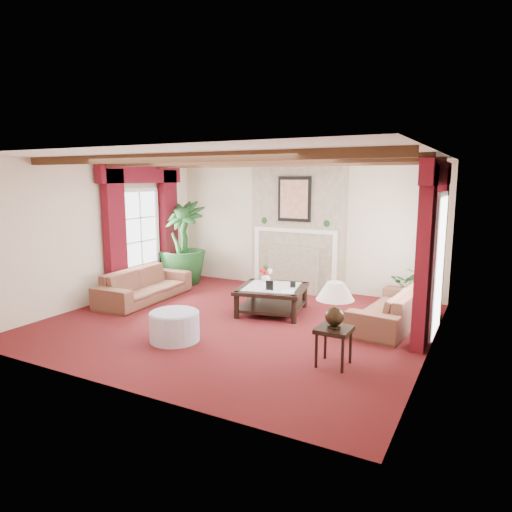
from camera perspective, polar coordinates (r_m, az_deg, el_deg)
The scene contains 23 objects.
floor at distance 7.70m, azimuth -2.30°, elevation -8.25°, with size 6.00×6.00×0.00m, color #470C13.
ceiling at distance 7.33m, azimuth -2.45°, elevation 12.25°, with size 6.00×6.00×0.00m, color white.
back_wall at distance 9.85m, azimuth 5.74°, elevation 3.70°, with size 6.00×0.02×2.70m, color beige.
left_wall at distance 9.27m, azimuth -18.62°, elevation 2.86°, with size 0.02×5.50×2.70m, color beige.
right_wall at distance 6.44m, azimuth 21.34°, elevation -0.10°, with size 0.02×5.50×2.70m, color beige.
ceiling_beams at distance 7.33m, azimuth -2.45°, elevation 11.79°, with size 6.00×3.00×0.12m, color #3B2412, non-canonical shape.
fireplace at distance 9.62m, azimuth 5.42°, elevation 11.61°, with size 2.00×0.52×2.70m, color tan, non-canonical shape.
french_door_left at distance 9.91m, azimuth -14.53°, elevation 7.99°, with size 0.10×1.10×2.16m, color white, non-canonical shape.
french_door_right at distance 7.36m, azimuth 22.42°, elevation 7.09°, with size 0.10×1.10×2.16m, color white, non-canonical shape.
curtains_left at distance 9.83m, azimuth -14.15°, elevation 10.45°, with size 0.20×2.40×2.55m, color #470915, non-canonical shape.
curtains_right at distance 7.37m, azimuth 21.77°, elevation 10.40°, with size 0.20×2.40×2.55m, color #470915, non-canonical shape.
sofa_left at distance 9.20m, azimuth -13.79°, elevation -2.89°, with size 0.72×2.14×0.82m, color #3F1119.
sofa_right at distance 7.76m, azimuth 16.53°, elevation -5.39°, with size 0.81×2.12×0.81m, color #3F1119.
potted_palm at distance 10.46m, azimuth -9.14°, elevation -0.61°, with size 1.23×1.96×1.04m, color black.
small_plant at distance 8.69m, azimuth 19.03°, elevation -4.48°, with size 0.83×0.90×0.65m, color black.
coffee_table at distance 8.17m, azimuth 2.01°, elevation -5.48°, with size 1.15×1.15×0.47m, color black, non-canonical shape.
side_table at distance 6.02m, azimuth 9.68°, elevation -11.09°, with size 0.43×0.43×0.50m, color black, non-canonical shape.
ottoman at distance 6.91m, azimuth -10.14°, elevation -8.67°, with size 0.73×0.73×0.43m, color #A099AD.
table_lamp at distance 5.84m, azimuth 9.83°, elevation -5.99°, with size 0.48×0.48×0.61m, color black, non-canonical shape.
flower_vase at distance 8.50m, azimuth 1.23°, elevation -2.65°, with size 0.22×0.23×0.17m, color silver.
book at distance 7.70m, azimuth 3.24°, elevation -3.51°, with size 0.21×0.09×0.29m, color black.
photo_frame_a at distance 7.82m, azimuth 1.71°, elevation -3.73°, with size 0.13×0.02×0.17m, color black, non-canonical shape.
photo_frame_b at distance 8.03m, azimuth 4.63°, elevation -3.58°, with size 0.10×0.02×0.12m, color black, non-canonical shape.
Camera 1 is at (3.70, -6.32, 2.37)m, focal length 32.00 mm.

